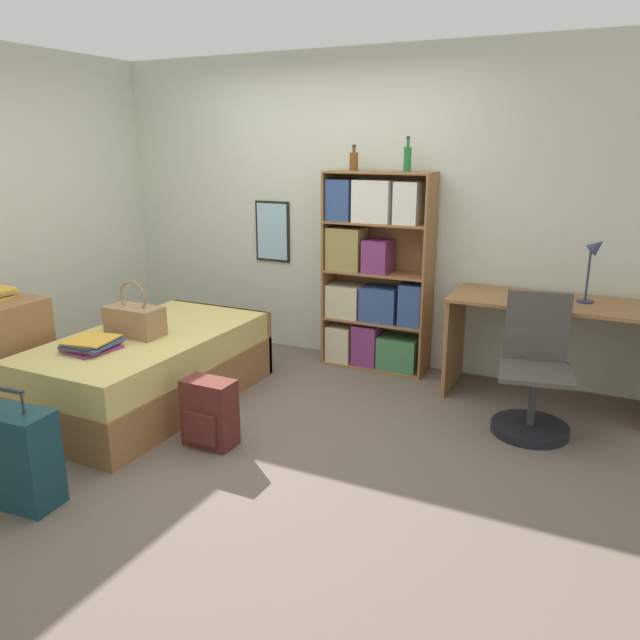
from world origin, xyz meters
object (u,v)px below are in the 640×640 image
Objects in this scene: desk_lamp at (594,258)px; desk_chair at (533,390)px; bottle_brown at (407,158)px; bookcase at (373,277)px; bottle_green at (354,161)px; book_stack_on_bed at (92,344)px; dresser at (1,355)px; backpack at (209,413)px; desk at (548,330)px; handbag at (135,320)px; bed at (152,368)px; suitcase at (9,456)px.

desk_lamp is 1.03m from desk_chair.
bottle_brown is 1.56m from desk_lamp.
bottle_green is (-0.18, -0.01, 0.94)m from bookcase.
book_stack_on_bed is at bearing -119.86° from bottle_green.
book_stack_on_bed is at bearing -128.65° from bottle_brown.
dresser is 1.71× the size of desk_lamp.
bottle_brown is (1.52, 1.90, 1.18)m from book_stack_on_bed.
bottle_brown is 2.46m from backpack.
backpack is (-1.81, -1.67, -0.33)m from desk.
handbag is 2.98m from desk.
bed is at bearing -154.90° from desk_lamp.
handbag is 1.39m from suitcase.
bottle_brown reaches higher than backpack.
bottle_green is (0.98, 1.42, 1.46)m from bed.
suitcase is at bearing -36.81° from dresser.
desk is at bearing -7.75° from bottle_brown.
dresser is 0.49× the size of bookcase.
bed is at bearing -124.65° from bottle_green.
book_stack_on_bed reaches higher than bed.
desk_chair is at bearing -31.50° from bottle_brown.
bottle_green is 2.25m from desk_chair.
bed is 2.02× the size of desk_chair.
desk is at bearing 42.73° from backpack.
dresser is 2.87m from bookcase.
desk is 0.60m from desk_lamp.
desk is 2.95× the size of desk_lamp.
handbag is 0.85× the size of desk_lamp.
desk is (2.68, 1.74, -0.02)m from book_stack_on_bed.
desk_lamp reaches higher than book_stack_on_bed.
bookcase is 3.47× the size of desk_lamp.
bottle_green is at bearing 177.09° from desk_lamp.
bookcase reaches higher than dresser.
bed is 1.13× the size of bookcase.
handbag is at bearing 159.82° from backpack.
desk_lamp reaches higher than suitcase.
handbag is at bearing -152.81° from desk.
backpack is at bearing -140.18° from desk_lamp.
bed is 2.80× the size of suitcase.
bottle_brown is 0.61× the size of backpack.
desk_chair reaches higher than suitcase.
bottle_green is 0.43× the size of desk_lamp.
bottle_green reaches higher than handbag.
dresser is 1.68m from backpack.
bed is at bearing -134.58° from bottle_brown.
handbag is at bearing -154.14° from desk_lamp.
bottle_brown is at bearing 2.89° from bottle_green.
desk_lamp is at bearing 66.88° from desk_chair.
handbag reaches higher than backpack.
dresser is (-0.78, -0.11, -0.16)m from book_stack_on_bed.
desk_chair is at bearing 23.93° from book_stack_on_bed.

